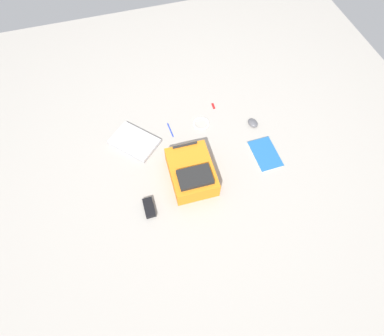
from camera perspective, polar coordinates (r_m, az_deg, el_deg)
ground_plane at (r=2.28m, az=0.74°, el=0.76°), size 3.90×3.90×0.00m
backpack at (r=2.16m, az=-0.06°, el=-0.77°), size 0.30×0.40×0.16m
laptop at (r=2.41m, az=-10.45°, el=4.78°), size 0.40×0.40×0.03m
book_comic at (r=2.37m, az=13.20°, el=2.48°), size 0.18×0.28×0.02m
computer_mouse at (r=2.51m, az=11.04°, el=8.07°), size 0.09×0.11×0.04m
cable_coil at (r=2.48m, az=1.67°, el=8.10°), size 0.13×0.13×0.01m
power_brick at (r=2.12m, az=-7.82°, el=-7.19°), size 0.07×0.14×0.03m
pen_black at (r=2.45m, az=-3.96°, el=6.97°), size 0.02×0.14×0.01m
usb_stick at (r=2.61m, az=3.91°, el=11.25°), size 0.02×0.06×0.01m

